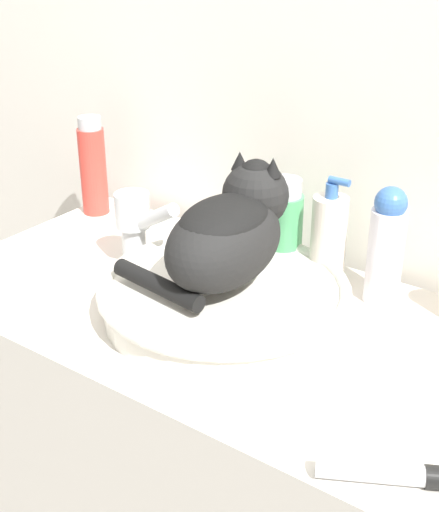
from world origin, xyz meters
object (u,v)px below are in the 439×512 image
object	(u,v)px
lotion_bottle_white	(386,246)
cat	(229,229)
faucet	(136,223)
soap_pump_bottle	(328,240)
shampoo_bottle_tall	(93,167)
cream_tube	(380,473)
mouthwash_bottle	(283,228)

from	to	relation	value
lotion_bottle_white	cat	bearing A→B (deg)	-137.78
faucet	soap_pump_bottle	world-z (taller)	soap_pump_bottle
faucet	shampoo_bottle_tall	size ratio (longest dim) A/B	0.75
shampoo_bottle_tall	cream_tube	bearing A→B (deg)	-25.14
mouthwash_bottle	shampoo_bottle_tall	bearing A→B (deg)	180.00
faucet	soap_pump_bottle	size ratio (longest dim) A/B	0.79
cat	soap_pump_bottle	size ratio (longest dim) A/B	1.40
mouthwash_bottle	cream_tube	bearing A→B (deg)	-46.85
cat	mouthwash_bottle	xyz separation A→B (m)	(-0.00, 0.17, -0.06)
soap_pump_bottle	cream_tube	world-z (taller)	soap_pump_bottle
cat	lotion_bottle_white	bearing A→B (deg)	-51.76
shampoo_bottle_tall	faucet	bearing A→B (deg)	-30.21
cat	shampoo_bottle_tall	size ratio (longest dim) A/B	1.32
cat	shampoo_bottle_tall	distance (m)	0.50
shampoo_bottle_tall	soap_pump_bottle	distance (m)	0.55
soap_pump_bottle	cream_tube	size ratio (longest dim) A/B	1.44
cat	mouthwash_bottle	distance (m)	0.18
lotion_bottle_white	cream_tube	xyz separation A→B (m)	(0.17, -0.39, -0.09)
faucet	mouthwash_bottle	world-z (taller)	mouthwash_bottle
shampoo_bottle_tall	lotion_bottle_white	bearing A→B (deg)	0.00
shampoo_bottle_tall	mouthwash_bottle	bearing A→B (deg)	0.00
cat	cream_tube	distance (m)	0.44
shampoo_bottle_tall	soap_pump_bottle	bearing A→B (deg)	0.00
faucet	mouthwash_bottle	size ratio (longest dim) A/B	0.90
lotion_bottle_white	mouthwash_bottle	xyz separation A→B (m)	(-0.19, -0.00, -0.02)
lotion_bottle_white	mouthwash_bottle	size ratio (longest dim) A/B	1.16
shampoo_bottle_tall	cream_tube	xyz separation A→B (m)	(0.83, -0.39, -0.09)
cat	soap_pump_bottle	bearing A→B (deg)	-30.56
faucet	soap_pump_bottle	bearing A→B (deg)	36.53
faucet	cream_tube	bearing A→B (deg)	-11.52
mouthwash_bottle	lotion_bottle_white	bearing A→B (deg)	0.00
lotion_bottle_white	shampoo_bottle_tall	size ratio (longest dim) A/B	0.97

